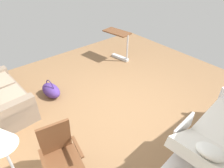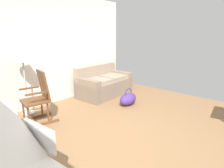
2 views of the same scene
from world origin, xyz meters
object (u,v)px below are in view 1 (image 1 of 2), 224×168
at_px(overbed_table, 119,42).
at_px(duffel_bag, 51,90).
at_px(hospital_bed, 218,149).
at_px(floor_lamp, 0,142).
at_px(rocking_chair, 60,156).

distance_m(overbed_table, duffel_bag, 2.52).
bearing_deg(overbed_table, hospital_bed, 162.20).
height_order(hospital_bed, floor_lamp, floor_lamp).
height_order(hospital_bed, duffel_bag, hospital_bed).
height_order(floor_lamp, overbed_table, floor_lamp).
height_order(overbed_table, duffel_bag, overbed_table).
bearing_deg(duffel_bag, rocking_chair, 159.54).
bearing_deg(duffel_bag, hospital_bed, -159.03).
xyz_separation_m(rocking_chair, floor_lamp, (0.02, 0.56, 0.72)).
bearing_deg(floor_lamp, duffel_bag, -33.56).
distance_m(hospital_bed, rocking_chair, 2.40).
bearing_deg(floor_lamp, overbed_table, -57.57).
relative_size(rocking_chair, floor_lamp, 0.71).
distance_m(floor_lamp, duffel_bag, 2.58).
height_order(floor_lamp, duffel_bag, floor_lamp).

